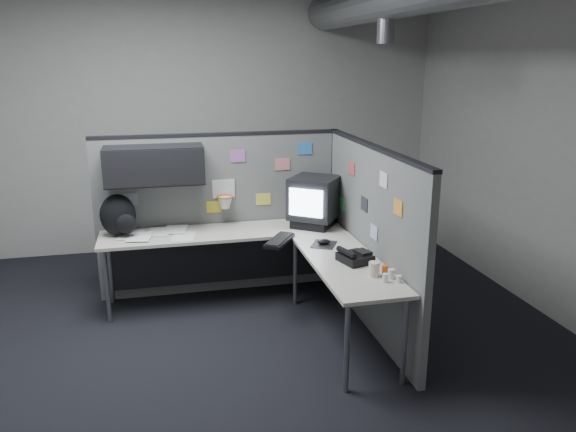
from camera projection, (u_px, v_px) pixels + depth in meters
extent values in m
cube|color=black|center=(251.00, 348.00, 4.67)|extent=(5.60, 5.60, 0.01)
cube|color=#9E9E99|center=(211.00, 119.00, 6.87)|extent=(5.60, 0.01, 3.20)
cube|color=#9E9E99|center=(403.00, 322.00, 1.61)|extent=(5.60, 0.01, 3.20)
cube|color=#9E9E99|center=(568.00, 145.00, 4.85)|extent=(0.01, 5.60, 3.20)
cylinder|color=slate|center=(386.00, 26.00, 5.02)|extent=(0.16, 0.16, 0.30)
cube|color=slate|center=(220.00, 215.00, 5.66)|extent=(2.43, 0.06, 1.60)
cube|color=black|center=(218.00, 134.00, 5.43)|extent=(2.43, 0.07, 0.03)
cube|color=black|center=(333.00, 208.00, 5.91)|extent=(0.07, 0.07, 1.60)
cube|color=black|center=(154.00, 165.00, 5.18)|extent=(0.90, 0.35, 0.35)
cube|color=black|center=(154.00, 168.00, 5.01)|extent=(0.90, 0.02, 0.33)
cube|color=silver|center=(224.00, 189.00, 5.55)|extent=(0.22, 0.02, 0.18)
torus|color=#D85914|center=(225.00, 197.00, 5.48)|extent=(0.16, 0.16, 0.01)
cone|color=white|center=(225.00, 203.00, 5.50)|extent=(0.14, 0.14, 0.11)
cube|color=gray|center=(130.00, 199.00, 5.37)|extent=(0.15, 0.01, 0.12)
cube|color=#B266B2|center=(238.00, 156.00, 5.50)|extent=(0.15, 0.01, 0.12)
cube|color=#E5D84C|center=(263.00, 199.00, 5.68)|extent=(0.15, 0.01, 0.12)
cube|color=#D87F7F|center=(282.00, 164.00, 5.62)|extent=(0.15, 0.01, 0.12)
cube|color=#337FCC|center=(305.00, 149.00, 5.63)|extent=(0.15, 0.01, 0.12)
cube|color=gold|center=(214.00, 207.00, 5.58)|extent=(0.15, 0.01, 0.12)
cube|color=slate|center=(370.00, 239.00, 4.90)|extent=(0.06, 2.23, 1.60)
cube|color=black|center=(374.00, 147.00, 4.67)|extent=(0.07, 2.23, 0.03)
cube|color=#CC4C4C|center=(352.00, 168.00, 5.15)|extent=(0.01, 0.15, 0.12)
cube|color=#26262D|center=(364.00, 204.00, 4.89)|extent=(0.01, 0.15, 0.12)
cube|color=silver|center=(383.00, 180.00, 4.43)|extent=(0.01, 0.15, 0.12)
cube|color=#4CB266|center=(342.00, 204.00, 5.49)|extent=(0.01, 0.15, 0.12)
cube|color=orange|center=(398.00, 208.00, 4.19)|extent=(0.01, 0.15, 0.12)
cube|color=silver|center=(374.00, 232.00, 4.70)|extent=(0.01, 0.15, 0.12)
cube|color=beige|center=(223.00, 232.00, 5.38)|extent=(2.30, 0.56, 0.03)
cube|color=beige|center=(346.00, 263.00, 4.58)|extent=(0.56, 1.55, 0.03)
cube|color=black|center=(221.00, 256.00, 5.67)|extent=(2.18, 0.02, 0.55)
cylinder|color=gray|center=(107.00, 287.00, 5.03)|extent=(0.04, 0.04, 0.70)
cylinder|color=gray|center=(111.00, 269.00, 5.45)|extent=(0.04, 0.04, 0.70)
cylinder|color=gray|center=(295.00, 271.00, 5.41)|extent=(0.04, 0.04, 0.70)
cylinder|color=gray|center=(347.00, 348.00, 3.97)|extent=(0.04, 0.04, 0.70)
cylinder|color=gray|center=(405.00, 341.00, 4.06)|extent=(0.04, 0.04, 0.70)
cube|color=black|center=(314.00, 221.00, 5.54)|extent=(0.52, 0.54, 0.08)
cube|color=black|center=(314.00, 198.00, 5.47)|extent=(0.59, 0.59, 0.40)
cube|color=#D1E0F9|center=(306.00, 203.00, 5.27)|extent=(0.28, 0.21, 0.26)
cube|color=black|center=(279.00, 241.00, 5.04)|extent=(0.36, 0.45, 0.03)
cube|color=black|center=(279.00, 239.00, 5.04)|extent=(0.32, 0.41, 0.01)
cube|color=black|center=(324.00, 244.00, 4.97)|extent=(0.29, 0.31, 0.01)
ellipsoid|color=black|center=(324.00, 242.00, 4.97)|extent=(0.13, 0.11, 0.05)
cube|color=black|center=(355.00, 258.00, 4.55)|extent=(0.28, 0.30, 0.07)
cylinder|color=black|center=(347.00, 252.00, 4.51)|extent=(0.11, 0.23, 0.05)
cube|color=black|center=(363.00, 252.00, 4.56)|extent=(0.13, 0.16, 0.02)
cylinder|color=silver|center=(391.00, 274.00, 4.20)|extent=(0.05, 0.05, 0.08)
cylinder|color=silver|center=(385.00, 278.00, 4.14)|extent=(0.05, 0.05, 0.07)
cylinder|color=silver|center=(399.00, 279.00, 4.14)|extent=(0.04, 0.04, 0.05)
cylinder|color=#D85914|center=(385.00, 271.00, 4.25)|extent=(0.05, 0.05, 0.09)
cylinder|color=beige|center=(374.00, 269.00, 4.24)|extent=(0.08, 0.08, 0.11)
cube|color=white|center=(183.00, 236.00, 5.21)|extent=(0.26, 0.33, 0.00)
cube|color=white|center=(159.00, 232.00, 5.34)|extent=(0.25, 0.32, 0.00)
cube|color=white|center=(131.00, 235.00, 5.23)|extent=(0.25, 0.32, 0.00)
cube|color=white|center=(176.00, 229.00, 5.39)|extent=(0.25, 0.32, 0.00)
cube|color=white|center=(140.00, 237.00, 5.16)|extent=(0.25, 0.32, 0.00)
cube|color=white|center=(123.00, 230.00, 5.34)|extent=(0.26, 0.33, 0.00)
ellipsoid|color=black|center=(118.00, 215.00, 5.18)|extent=(0.37, 0.31, 0.40)
ellipsoid|color=black|center=(126.00, 224.00, 5.10)|extent=(0.20, 0.14, 0.18)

